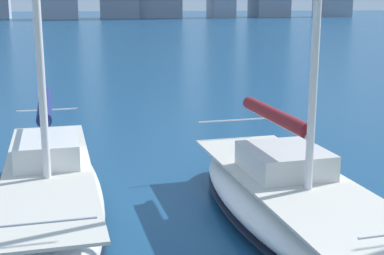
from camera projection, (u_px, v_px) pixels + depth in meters
sailboat_maroon at (292, 198)px, 11.59m from camera, size 3.23×8.64×9.25m
sailboat_navy at (49, 188)px, 11.87m from camera, size 2.65×9.39×12.78m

